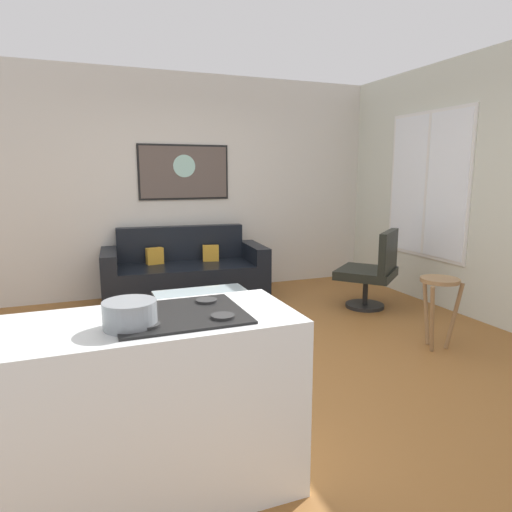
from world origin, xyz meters
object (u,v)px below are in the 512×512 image
mixing_bowl (130,315)px  bar_stool (439,294)px  couch (185,276)px  coffee_table (203,297)px  armchair (373,270)px  wall_painting (184,172)px

mixing_bowl → bar_stool: bearing=21.2°
couch → bar_stool: (1.75, -2.38, 0.20)m
coffee_table → armchair: (2.04, 0.06, 0.10)m
armchair → mixing_bowl: size_ratio=3.93×
bar_stool → mixing_bowl: size_ratio=2.77×
couch → wall_painting: bearing=74.3°
coffee_table → armchair: armchair is taller
bar_stool → mixing_bowl: 2.98m
mixing_bowl → wall_painting: (1.13, 3.89, 0.61)m
couch → coffee_table: couch is taller
coffee_table → wall_painting: 2.04m
wall_painting → armchair: bearing=-40.8°
couch → coffee_table: size_ratio=2.18×
coffee_table → bar_stool: size_ratio=1.42×
bar_stool → mixing_bowl: bearing=-158.8°
couch → bar_stool: couch is taller
coffee_table → wall_painting: (0.21, 1.64, 1.21)m
mixing_bowl → wall_painting: size_ratio=0.20×
wall_painting → mixing_bowl: bearing=-106.2°
couch → armchair: 2.26m
coffee_table → armchair: 2.04m
bar_stool → mixing_bowl: mixing_bowl is taller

